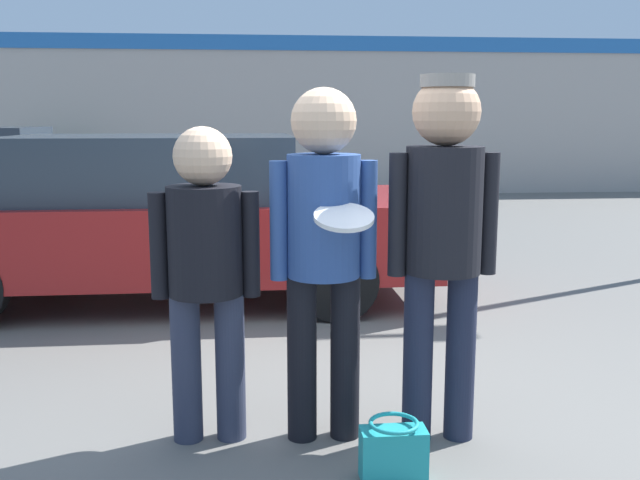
{
  "coord_description": "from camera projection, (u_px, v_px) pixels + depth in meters",
  "views": [
    {
      "loc": [
        -0.5,
        -3.8,
        1.63
      ],
      "look_at": [
        -0.15,
        -0.18,
        1.0
      ],
      "focal_mm": 40.0,
      "sensor_mm": 36.0,
      "label": 1
    }
  ],
  "objects": [
    {
      "name": "parked_car_near",
      "position": [
        163.0,
        217.0,
        6.39
      ],
      "size": [
        4.68,
        1.93,
        1.47
      ],
      "color": "maroon",
      "rests_on": "ground"
    },
    {
      "name": "shrub",
      "position": [
        59.0,
        174.0,
        13.89
      ],
      "size": [
        1.08,
        1.08,
        1.08
      ],
      "color": "#285B2D",
      "rests_on": "ground"
    },
    {
      "name": "ground_plane",
      "position": [
        342.0,
        407.0,
        4.06
      ],
      "size": [
        56.0,
        56.0,
        0.0
      ],
      "primitive_type": "plane",
      "color": "#66635E"
    },
    {
      "name": "person_left",
      "position": [
        205.0,
        259.0,
        3.51
      ],
      "size": [
        0.54,
        0.37,
        1.59
      ],
      "color": "#2D3347",
      "rests_on": "ground"
    },
    {
      "name": "person_middle_with_frisbee",
      "position": [
        324.0,
        232.0,
        3.5
      ],
      "size": [
        0.53,
        0.58,
        1.77
      ],
      "color": "black",
      "rests_on": "ground"
    },
    {
      "name": "handbag",
      "position": [
        393.0,
        451.0,
        3.23
      ],
      "size": [
        0.3,
        0.23,
        0.28
      ],
      "color": "teal",
      "rests_on": "ground"
    },
    {
      "name": "person_right",
      "position": [
        443.0,
        222.0,
        3.49
      ],
      "size": [
        0.55,
        0.38,
        1.83
      ],
      "color": "#1E2338",
      "rests_on": "ground"
    },
    {
      "name": "storefront_building",
      "position": [
        274.0,
        115.0,
        14.81
      ],
      "size": [
        24.0,
        0.22,
        3.28
      ],
      "color": "#B2A89E",
      "rests_on": "ground"
    }
  ]
}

